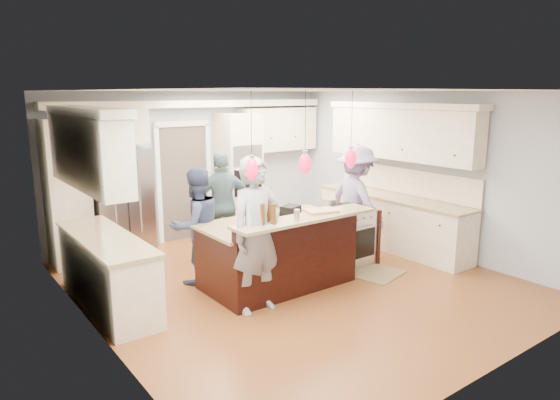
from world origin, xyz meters
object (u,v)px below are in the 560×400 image
at_px(refrigerator, 121,203).
at_px(kitchen_island, 278,252).
at_px(island_range, 346,236).
at_px(person_far_left, 196,226).
at_px(person_bar_end, 257,235).

height_order(refrigerator, kitchen_island, refrigerator).
distance_m(island_range, person_far_left, 2.40).
relative_size(island_range, person_bar_end, 0.47).
bearing_deg(island_range, kitchen_island, -176.90).
bearing_deg(person_far_left, kitchen_island, 134.19).
height_order(kitchen_island, person_bar_end, person_bar_end).
height_order(person_bar_end, person_far_left, person_bar_end).
relative_size(kitchen_island, person_bar_end, 1.08).
relative_size(refrigerator, person_far_left, 1.09).
distance_m(kitchen_island, island_range, 1.41).
bearing_deg(island_range, refrigerator, 137.41).
distance_m(kitchen_island, person_bar_end, 1.00).
bearing_deg(refrigerator, island_range, -42.59).
bearing_deg(person_far_left, refrigerator, -79.27).
relative_size(refrigerator, kitchen_island, 0.86).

